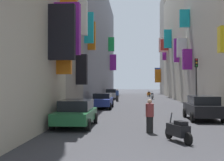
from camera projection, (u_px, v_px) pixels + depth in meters
The scene contains 15 objects.
ground_plane at pixel (140, 103), 34.92m from camera, with size 140.00×140.00×0.00m, color #38383D.
building_left_mid_b at pixel (36, 17), 22.36m from camera, with size 6.81×6.73×14.58m.
building_left_mid_c at pixel (86, 43), 45.59m from camera, with size 7.16×39.84×16.88m.
building_right_mid_b at pixel (191, 42), 45.00m from camera, with size 7.37×22.32×16.80m.
building_right_mid_c at pixel (177, 46), 60.25m from camera, with size 7.22×8.24×19.53m.
parked_car_black at pixel (203, 107), 18.82m from camera, with size 1.96×3.91×1.52m.
parked_car_silver at pixel (111, 94), 43.18m from camera, with size 1.83×4.29×1.42m.
parked_car_green at pixel (76, 112), 16.07m from camera, with size 1.97×4.19×1.41m.
parked_car_blue at pixel (102, 100), 27.43m from camera, with size 1.88×4.43×1.38m.
scooter_black at pixel (178, 130), 11.85m from camera, with size 0.85×1.81×1.13m.
scooter_orange at pixel (149, 94), 49.82m from camera, with size 0.60×1.77×1.13m.
scooter_white at pixel (152, 96), 42.40m from camera, with size 0.46×1.77×1.13m.
pedestrian_crossing at pixel (150, 116), 13.96m from camera, with size 0.46×0.46×1.57m.
pedestrian_near_left at pixel (117, 95), 37.45m from camera, with size 0.38×0.38×1.55m.
traffic_light_near_corner at pixel (196, 75), 25.72m from camera, with size 0.26×0.34×4.43m.
Camera 1 is at (-0.79, -5.07, 2.35)m, focal length 48.06 mm.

